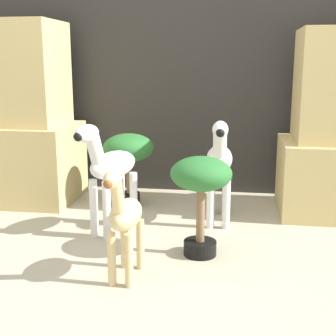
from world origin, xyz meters
name	(u,v)px	position (x,y,z in m)	size (l,w,h in m)	color
ground_plane	(137,283)	(0.00, 0.00, 0.00)	(14.00, 14.00, 0.00)	#B2A88E
wall_back	(182,50)	(0.00, 1.69, 1.10)	(6.40, 0.08, 2.20)	#2D2B28
rock_pillar_left	(17,122)	(-1.16, 1.24, 0.58)	(0.84, 0.63, 1.29)	#D1B775
zebra_right	(219,162)	(0.34, 0.90, 0.40)	(0.18, 0.51, 0.68)	white
zebra_left	(109,168)	(-0.30, 0.63, 0.40)	(0.31, 0.51, 0.68)	white
giraffe_figurine	(124,217)	(-0.07, 0.04, 0.31)	(0.15, 0.41, 0.57)	#E0C184
potted_palm_front	(129,152)	(-0.32, 1.20, 0.39)	(0.36, 0.36, 0.52)	black
potted_palm_back	(201,183)	(0.26, 0.38, 0.40)	(0.32, 0.32, 0.54)	black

